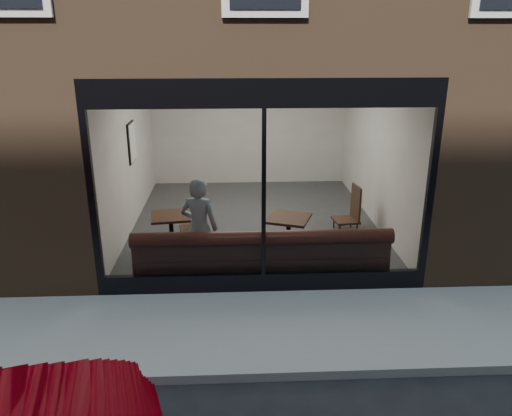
{
  "coord_description": "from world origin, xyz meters",
  "views": [
    {
      "loc": [
        -0.44,
        -4.8,
        3.74
      ],
      "look_at": [
        -0.09,
        2.4,
        1.23
      ],
      "focal_mm": 35.0,
      "sensor_mm": 36.0,
      "label": 1
    }
  ],
  "objects_px": {
    "cafe_table_right": "(289,218)",
    "cafe_chair_left": "(191,228)",
    "banquette": "(262,266)",
    "cafe_chair_right": "(346,220)",
    "cafe_table_left": "(171,216)",
    "person": "(199,228)"
  },
  "relations": [
    {
      "from": "cafe_table_left",
      "to": "cafe_table_right",
      "type": "bearing_deg",
      "value": -5.86
    },
    {
      "from": "person",
      "to": "cafe_table_left",
      "type": "relative_size",
      "value": 2.49
    },
    {
      "from": "person",
      "to": "cafe_table_right",
      "type": "bearing_deg",
      "value": -143.7
    },
    {
      "from": "person",
      "to": "cafe_chair_left",
      "type": "height_order",
      "value": "person"
    },
    {
      "from": "banquette",
      "to": "cafe_chair_left",
      "type": "height_order",
      "value": "banquette"
    },
    {
      "from": "cafe_table_left",
      "to": "banquette",
      "type": "bearing_deg",
      "value": -33.24
    },
    {
      "from": "person",
      "to": "cafe_chair_right",
      "type": "xyz_separation_m",
      "value": [
        2.79,
        1.79,
        -0.59
      ]
    },
    {
      "from": "cafe_table_left",
      "to": "cafe_chair_left",
      "type": "height_order",
      "value": "cafe_table_left"
    },
    {
      "from": "person",
      "to": "cafe_table_right",
      "type": "relative_size",
      "value": 2.4
    },
    {
      "from": "cafe_chair_right",
      "to": "cafe_chair_left",
      "type": "bearing_deg",
      "value": -1.49
    },
    {
      "from": "cafe_table_right",
      "to": "cafe_table_left",
      "type": "bearing_deg",
      "value": 174.14
    },
    {
      "from": "person",
      "to": "cafe_chair_left",
      "type": "distance_m",
      "value": 1.63
    },
    {
      "from": "cafe_table_right",
      "to": "cafe_chair_right",
      "type": "distance_m",
      "value": 1.82
    },
    {
      "from": "cafe_table_right",
      "to": "cafe_chair_left",
      "type": "relative_size",
      "value": 1.61
    },
    {
      "from": "person",
      "to": "cafe_table_right",
      "type": "height_order",
      "value": "person"
    },
    {
      "from": "banquette",
      "to": "person",
      "type": "distance_m",
      "value": 1.18
    },
    {
      "from": "cafe_chair_right",
      "to": "banquette",
      "type": "bearing_deg",
      "value": 40.77
    },
    {
      "from": "banquette",
      "to": "cafe_table_right",
      "type": "height_order",
      "value": "cafe_table_right"
    },
    {
      "from": "cafe_table_left",
      "to": "cafe_chair_left",
      "type": "distance_m",
      "value": 0.89
    },
    {
      "from": "cafe_table_left",
      "to": "cafe_chair_left",
      "type": "bearing_deg",
      "value": 66.85
    },
    {
      "from": "banquette",
      "to": "cafe_chair_right",
      "type": "bearing_deg",
      "value": 47.71
    },
    {
      "from": "banquette",
      "to": "cafe_table_right",
      "type": "xyz_separation_m",
      "value": [
        0.51,
        0.8,
        0.52
      ]
    }
  ]
}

